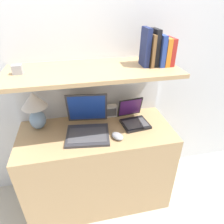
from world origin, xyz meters
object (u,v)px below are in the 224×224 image
object	(u,v)px
laptop_large	(87,126)
shelf_gadget	(17,70)
table_lamp	(35,107)
book_navy	(145,47)
book_orange	(164,51)
book_brown	(150,50)
laptop_small	(134,118)
book_red	(169,51)
router_box	(111,111)
computer_mouse	(117,136)
book_black	(155,48)
book_blue	(160,50)

from	to	relation	value
laptop_large	shelf_gadget	bearing A→B (deg)	171.49
table_lamp	book_navy	world-z (taller)	book_navy
book_orange	book_brown	bearing A→B (deg)	180.00
laptop_small	book_navy	world-z (taller)	book_navy
laptop_large	book_red	world-z (taller)	book_red
shelf_gadget	book_orange	bearing A→B (deg)	0.00
router_box	book_orange	size ratio (longest dim) A/B	0.53
table_lamp	laptop_small	distance (m)	0.79
computer_mouse	book_brown	size ratio (longest dim) A/B	0.57
book_black	shelf_gadget	distance (m)	0.94
book_red	book_orange	distance (m)	0.04
router_box	book_navy	size ratio (longest dim) A/B	0.39
laptop_small	computer_mouse	size ratio (longest dim) A/B	2.09
laptop_small	book_red	bearing A→B (deg)	2.64
shelf_gadget	computer_mouse	bearing A→B (deg)	-16.85
book_navy	router_box	bearing A→B (deg)	148.16
laptop_small	book_brown	bearing A→B (deg)	6.78
computer_mouse	book_orange	xyz separation A→B (m)	(0.38, 0.19, 0.56)
book_red	book_navy	world-z (taller)	book_navy
table_lamp	book_red	world-z (taller)	book_red
table_lamp	book_orange	xyz separation A→B (m)	(0.97, -0.08, 0.39)
book_blue	shelf_gadget	xyz separation A→B (m)	(-0.97, 0.00, -0.08)
book_navy	shelf_gadget	distance (m)	0.87
laptop_small	computer_mouse	world-z (taller)	laptop_small
book_navy	table_lamp	bearing A→B (deg)	174.78
book_red	shelf_gadget	distance (m)	1.05
computer_mouse	book_brown	world-z (taller)	book_brown
book_black	laptop_small	bearing A→B (deg)	-174.91
laptop_large	book_orange	size ratio (longest dim) A/B	1.96
router_box	book_red	xyz separation A→B (m)	(0.40, -0.14, 0.53)
book_red	laptop_large	bearing A→B (deg)	-174.33
book_navy	computer_mouse	bearing A→B (deg)	-141.18
book_brown	shelf_gadget	bearing A→B (deg)	180.00
laptop_small	book_orange	xyz separation A→B (m)	(0.20, 0.01, 0.54)
computer_mouse	shelf_gadget	xyz separation A→B (m)	(-0.63, 0.19, 0.50)
book_red	computer_mouse	bearing A→B (deg)	-155.72
computer_mouse	shelf_gadget	distance (m)	0.82
router_box	book_brown	distance (m)	0.62
laptop_large	book_navy	xyz separation A→B (m)	(0.44, 0.06, 0.56)
book_black	book_navy	size ratio (longest dim) A/B	0.96
table_lamp	book_navy	xyz separation A→B (m)	(0.82, -0.08, 0.42)
computer_mouse	book_blue	size ratio (longest dim) A/B	0.59
table_lamp	laptop_small	xyz separation A→B (m)	(0.77, -0.09, -0.15)
laptop_large	book_black	world-z (taller)	book_black
router_box	book_navy	world-z (taller)	book_navy
router_box	book_orange	bearing A→B (deg)	-20.32
laptop_small	book_blue	bearing A→B (deg)	3.85
table_lamp	shelf_gadget	bearing A→B (deg)	-118.00
laptop_small	book_brown	xyz separation A→B (m)	(0.09, 0.01, 0.55)
book_orange	shelf_gadget	xyz separation A→B (m)	(-1.01, 0.00, -0.07)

